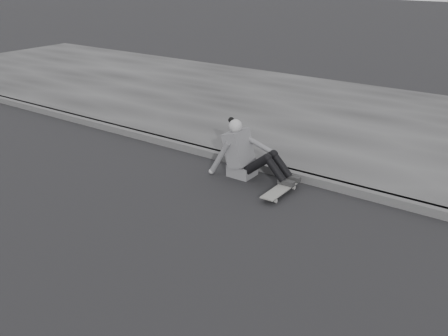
% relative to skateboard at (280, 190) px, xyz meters
% --- Properties ---
extents(ground, '(80.00, 80.00, 0.00)m').
position_rel_skateboard_xyz_m(ground, '(-1.01, -1.98, -0.07)').
color(ground, black).
rests_on(ground, ground).
extents(curb, '(24.00, 0.16, 0.12)m').
position_rel_skateboard_xyz_m(curb, '(-1.01, 0.60, -0.01)').
color(curb, '#484848').
rests_on(curb, ground).
extents(sidewalk, '(24.00, 6.00, 0.12)m').
position_rel_skateboard_xyz_m(sidewalk, '(-1.01, 3.62, -0.01)').
color(sidewalk, '#383838').
rests_on(sidewalk, ground).
extents(skateboard, '(0.20, 0.78, 0.09)m').
position_rel_skateboard_xyz_m(skateboard, '(0.00, 0.00, 0.00)').
color(skateboard, gray).
rests_on(skateboard, ground).
extents(seated_woman, '(1.38, 0.46, 0.88)m').
position_rel_skateboard_xyz_m(seated_woman, '(-0.73, 0.25, 0.29)').
color(seated_woman, '#5A5A5D').
rests_on(seated_woman, ground).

